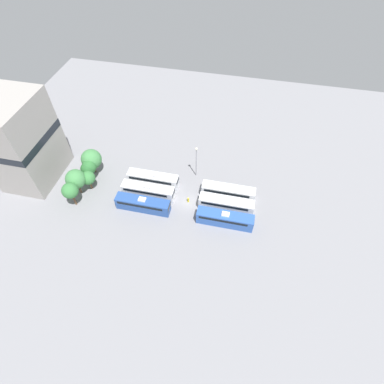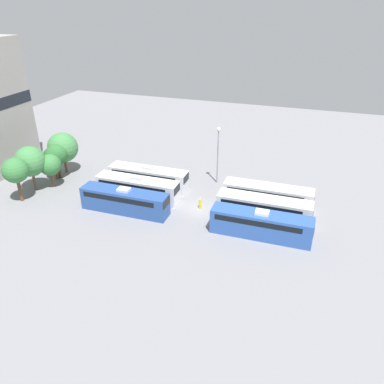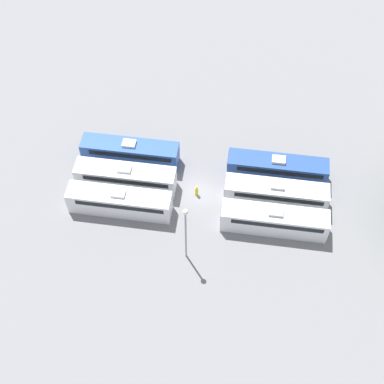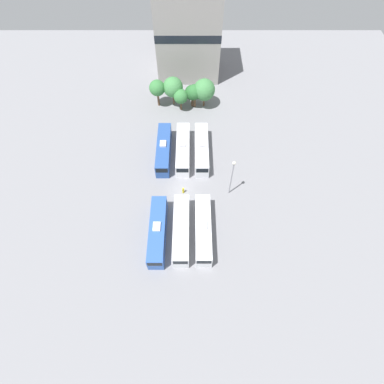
{
  "view_description": "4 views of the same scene",
  "coord_description": "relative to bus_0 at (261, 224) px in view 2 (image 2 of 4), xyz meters",
  "views": [
    {
      "loc": [
        -40.65,
        -10.05,
        53.59
      ],
      "look_at": [
        2.0,
        -0.76,
        1.5
      ],
      "focal_mm": 28.0,
      "sensor_mm": 36.0,
      "label": 1
    },
    {
      "loc": [
        -42.14,
        -13.44,
        25.62
      ],
      "look_at": [
        -1.02,
        0.48,
        2.98
      ],
      "focal_mm": 35.0,
      "sensor_mm": 36.0,
      "label": 2
    },
    {
      "loc": [
        37.85,
        4.45,
        51.9
      ],
      "look_at": [
        1.01,
        -0.74,
        1.44
      ],
      "focal_mm": 50.0,
      "sensor_mm": 36.0,
      "label": 3
    },
    {
      "loc": [
        1.86,
        -31.59,
        46.13
      ],
      "look_at": [
        1.92,
        -1.2,
        1.49
      ],
      "focal_mm": 28.0,
      "sensor_mm": 36.0,
      "label": 4
    }
  ],
  "objects": [
    {
      "name": "worker_person",
      "position": [
        4.07,
        8.83,
        -0.96
      ],
      "size": [
        0.36,
        0.36,
        1.6
      ],
      "color": "gold",
      "rests_on": "ground_plane"
    },
    {
      "name": "bus_3",
      "position": [
        0.04,
        18.12,
        0.0
      ],
      "size": [
        2.61,
        12.02,
        3.45
      ],
      "color": "#284C93",
      "rests_on": "ground_plane"
    },
    {
      "name": "tree_0",
      "position": [
        -1.98,
        33.42,
        2.94
      ],
      "size": [
        3.53,
        3.53,
        6.46
      ],
      "color": "brown",
      "rests_on": "ground_plane"
    },
    {
      "name": "bus_2",
      "position": [
        7.52,
        0.34,
        0.0
      ],
      "size": [
        2.61,
        12.02,
        3.45
      ],
      "color": "silver",
      "rests_on": "ground_plane"
    },
    {
      "name": "tree_2",
      "position": [
        3.2,
        31.96,
        1.84
      ],
      "size": [
        3.21,
        3.21,
        5.18
      ],
      "color": "brown",
      "rests_on": "ground_plane"
    },
    {
      "name": "bus_4",
      "position": [
        3.89,
        18.15,
        0.0
      ],
      "size": [
        2.61,
        12.02,
        3.45
      ],
      "color": "silver",
      "rests_on": "ground_plane"
    },
    {
      "name": "tree_3",
      "position": [
        5.73,
        33.16,
        1.94
      ],
      "size": [
        3.34,
        3.34,
        5.35
      ],
      "color": "brown",
      "rests_on": "ground_plane"
    },
    {
      "name": "bus_5",
      "position": [
        7.6,
        18.14,
        0.0
      ],
      "size": [
        2.61,
        12.02,
        3.45
      ],
      "color": "silver",
      "rests_on": "ground_plane"
    },
    {
      "name": "tree_5",
      "position": [
        8.39,
        33.32,
        2.58
      ],
      "size": [
        4.79,
        4.79,
        6.69
      ],
      "color": "brown",
      "rests_on": "ground_plane"
    },
    {
      "name": "tree_1",
      "position": [
        1.47,
        33.86,
        2.87
      ],
      "size": [
        4.44,
        4.44,
        6.8
      ],
      "color": "brown",
      "rests_on": "ground_plane"
    },
    {
      "name": "ground_plane",
      "position": [
        3.83,
        9.1,
        -1.7
      ],
      "size": [
        115.52,
        115.52,
        0.0
      ],
      "primitive_type": "plane",
      "color": "gray"
    },
    {
      "name": "light_pole",
      "position": [
        12.56,
        8.79,
        4.22
      ],
      "size": [
        0.6,
        0.6,
        8.9
      ],
      "color": "gray",
      "rests_on": "ground_plane"
    },
    {
      "name": "tree_4",
      "position": [
        6.28,
        32.99,
        2.22
      ],
      "size": [
        3.35,
        3.35,
        5.66
      ],
      "color": "brown",
      "rests_on": "ground_plane"
    },
    {
      "name": "bus_0",
      "position": [
        0.0,
        0.0,
        0.0
      ],
      "size": [
        2.61,
        12.02,
        3.45
      ],
      "color": "#2D56A8",
      "rests_on": "ground_plane"
    },
    {
      "name": "bus_1",
      "position": [
        3.91,
        0.27,
        0.0
      ],
      "size": [
        2.61,
        12.02,
        3.45
      ],
      "color": "silver",
      "rests_on": "ground_plane"
    }
  ]
}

